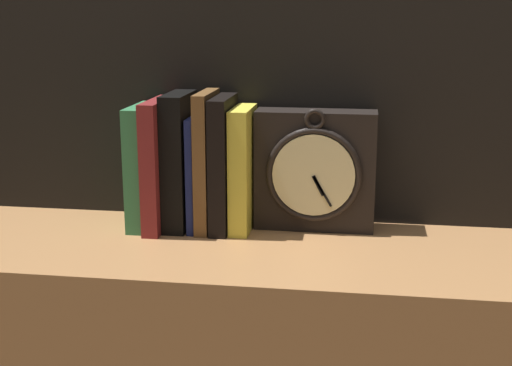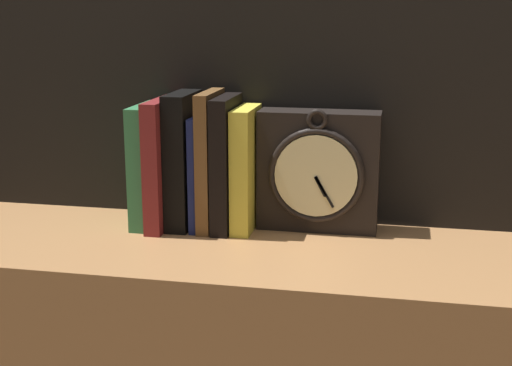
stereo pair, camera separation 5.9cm
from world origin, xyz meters
TOP-DOWN VIEW (x-y plane):
  - clock at (0.09, 0.13)m, footprint 0.22×0.08m
  - book_slot0_green at (-0.23, 0.10)m, footprint 0.03×0.13m
  - book_slot1_maroon at (-0.19, 0.09)m, footprint 0.03×0.15m
  - book_slot2_black at (-0.16, 0.10)m, footprint 0.04×0.13m
  - book_slot3_navy at (-0.13, 0.10)m, footprint 0.01×0.13m
  - book_slot4_brown at (-0.11, 0.10)m, footprint 0.02×0.13m
  - book_slot5_black at (-0.08, 0.10)m, footprint 0.03×0.13m
  - book_slot6_yellow at (-0.04, 0.10)m, footprint 0.03×0.12m

SIDE VIEW (x-z plane):
  - book_slot3_navy at x=-0.13m, z-range 0.81..1.02m
  - clock at x=0.09m, z-range 0.80..1.03m
  - book_slot6_yellow at x=-0.04m, z-range 0.81..1.03m
  - book_slot0_green at x=-0.23m, z-range 0.81..1.03m
  - book_slot1_maroon at x=-0.19m, z-range 0.81..1.05m
  - book_slot5_black at x=-0.08m, z-range 0.81..1.05m
  - book_slot2_black at x=-0.16m, z-range 0.81..1.06m
  - book_slot4_brown at x=-0.11m, z-range 0.81..1.06m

